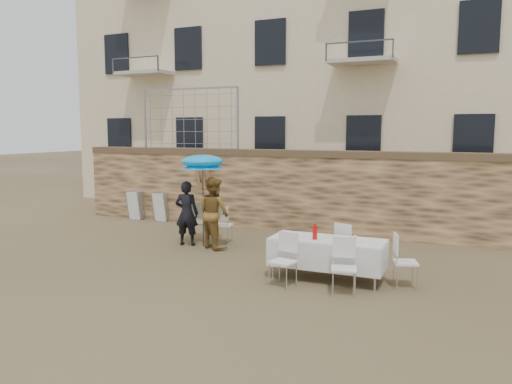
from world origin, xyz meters
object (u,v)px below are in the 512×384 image
at_px(banquet_table, 327,241).
at_px(couple_chair_right, 223,224).
at_px(chair_stack_left, 138,205).
at_px(soda_bottle, 315,232).
at_px(umbrella, 203,164).
at_px(man_suit, 187,213).
at_px(couple_chair_left, 198,222).
at_px(chair_stack_right, 162,206).
at_px(table_chair_front_right, 344,267).
at_px(woman_dress, 214,213).
at_px(table_chair_back, 348,246).
at_px(table_chair_side, 406,261).
at_px(table_chair_front_left, 283,260).

bearing_deg(banquet_table, couple_chair_right, 148.99).
relative_size(couple_chair_right, chair_stack_left, 1.04).
xyz_separation_m(banquet_table, soda_bottle, (-0.20, -0.15, 0.17)).
bearing_deg(chair_stack_left, umbrella, -32.63).
distance_m(man_suit, couple_chair_left, 0.63).
height_order(chair_stack_left, chair_stack_right, same).
xyz_separation_m(table_chair_front_right, chair_stack_right, (-6.78, 4.58, -0.02)).
xyz_separation_m(woman_dress, table_chair_front_right, (3.63, -2.11, -0.37)).
relative_size(couple_chair_left, banquet_table, 0.46).
bearing_deg(woman_dress, chair_stack_right, -11.34).
bearing_deg(table_chair_back, soda_bottle, 88.88).
relative_size(man_suit, woman_dress, 0.93).
bearing_deg(chair_stack_right, couple_chair_right, -31.76).
bearing_deg(umbrella, man_suit, -165.96).
xyz_separation_m(table_chair_side, chair_stack_left, (-8.58, 3.73, -0.02)).
bearing_deg(table_chair_back, couple_chair_left, 6.48).
relative_size(woman_dress, chair_stack_left, 1.84).
relative_size(man_suit, table_chair_back, 1.63).
relative_size(umbrella, banquet_table, 1.00).
height_order(banquet_table, soda_bottle, soda_bottle).
bearing_deg(table_chair_front_right, umbrella, 136.33).
distance_m(umbrella, banquet_table, 3.98).
bearing_deg(table_chair_front_right, table_chair_front_left, 165.39).
xyz_separation_m(couple_chair_right, table_chair_back, (3.38, -1.11, 0.00)).
height_order(table_chair_back, chair_stack_left, table_chair_back).
bearing_deg(banquet_table, table_chair_back, 75.96).
bearing_deg(table_chair_front_right, couple_chair_left, 134.10).
xyz_separation_m(couple_chair_left, soda_bottle, (3.68, -2.06, 0.43)).
bearing_deg(banquet_table, soda_bottle, -143.13).
bearing_deg(woman_dress, table_chair_side, -168.81).
relative_size(umbrella, chair_stack_left, 2.28).
xyz_separation_m(woman_dress, chair_stack_right, (-3.14, 2.47, -0.39)).
height_order(couple_chair_left, table_chair_front_right, same).
height_order(couple_chair_right, soda_bottle, soda_bottle).
distance_m(table_chair_front_left, chair_stack_right, 7.29).
relative_size(umbrella, table_chair_front_left, 2.18).
bearing_deg(banquet_table, man_suit, 160.66).
xyz_separation_m(umbrella, chair_stack_left, (-3.69, 2.37, -1.52)).
xyz_separation_m(chair_stack_left, chair_stack_right, (0.90, 0.00, 0.00)).
bearing_deg(table_chair_back, chair_stack_right, -3.34).
bearing_deg(banquet_table, couple_chair_left, 153.77).
distance_m(man_suit, table_chair_side, 5.44).
height_order(man_suit, table_chair_front_left, man_suit).
bearing_deg(chair_stack_left, man_suit, -36.81).
xyz_separation_m(table_chair_back, chair_stack_right, (-6.48, 3.03, -0.02)).
height_order(umbrella, couple_chair_left, umbrella).
relative_size(couple_chair_right, table_chair_side, 1.00).
height_order(table_chair_front_left, chair_stack_right, table_chair_front_left).
bearing_deg(table_chair_front_left, soda_bottle, 67.54).
xyz_separation_m(man_suit, table_chair_front_right, (4.38, -2.11, -0.30)).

